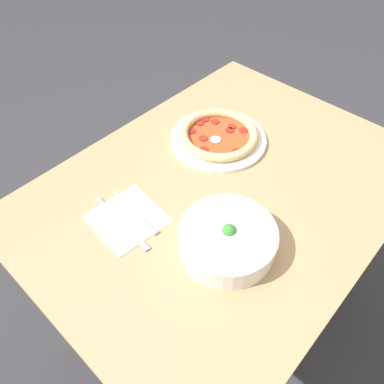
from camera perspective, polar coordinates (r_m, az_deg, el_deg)
The scene contains 7 objects.
ground_plane at distance 1.65m, azimuth 3.16°, elevation -17.57°, with size 8.00×8.00×0.00m, color #333338.
dining_table at distance 1.10m, azimuth 4.52°, elevation -3.61°, with size 1.05×0.78×0.77m.
pizza at distance 1.12m, azimuth 4.07°, elevation 8.50°, with size 0.28×0.28×0.04m.
bowl at distance 0.85m, azimuth 5.44°, elevation -6.99°, with size 0.22×0.22×0.08m.
napkin at distance 0.94m, azimuth -9.78°, elevation -4.02°, with size 0.18×0.18×0.00m.
fork at distance 0.94m, azimuth -8.77°, elevation -2.96°, with size 0.03×0.18×0.00m.
knife at distance 0.93m, azimuth -11.07°, elevation -4.25°, with size 0.03×0.21×0.01m.
Camera 1 is at (0.56, 0.40, 1.50)m, focal length 35.00 mm.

